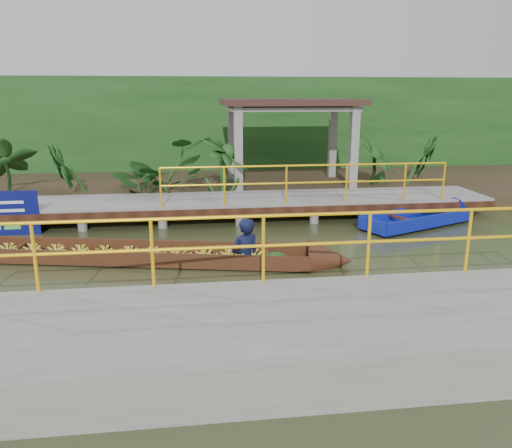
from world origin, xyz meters
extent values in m
plane|color=#30371B|center=(0.00, 0.00, 0.00)|extent=(80.00, 80.00, 0.00)
cube|color=#302618|center=(0.00, 7.50, 0.23)|extent=(30.00, 8.00, 0.45)
cube|color=slate|center=(0.00, 3.50, 0.50)|extent=(16.00, 2.00, 0.15)
cube|color=black|center=(0.00, 2.50, 0.42)|extent=(16.00, 0.12, 0.18)
cylinder|color=#FCB70D|center=(2.75, 2.55, 1.57)|extent=(7.50, 0.05, 0.05)
cylinder|color=#FCB70D|center=(2.75, 2.55, 1.12)|extent=(7.50, 0.05, 0.05)
cylinder|color=#FCB70D|center=(2.75, 2.55, 1.07)|extent=(0.05, 0.05, 1.00)
cylinder|color=slate|center=(-4.00, 2.70, 0.22)|extent=(0.24, 0.24, 0.55)
cylinder|color=slate|center=(-4.00, 4.30, 0.22)|extent=(0.24, 0.24, 0.55)
cylinder|color=slate|center=(-2.00, 2.70, 0.22)|extent=(0.24, 0.24, 0.55)
cylinder|color=slate|center=(-2.00, 4.30, 0.22)|extent=(0.24, 0.24, 0.55)
cylinder|color=slate|center=(0.00, 2.70, 0.22)|extent=(0.24, 0.24, 0.55)
cylinder|color=slate|center=(0.00, 4.30, 0.22)|extent=(0.24, 0.24, 0.55)
cylinder|color=slate|center=(2.00, 2.70, 0.22)|extent=(0.24, 0.24, 0.55)
cylinder|color=slate|center=(2.00, 4.30, 0.22)|extent=(0.24, 0.24, 0.55)
cylinder|color=slate|center=(4.00, 2.70, 0.22)|extent=(0.24, 0.24, 0.55)
cylinder|color=slate|center=(4.00, 4.30, 0.22)|extent=(0.24, 0.24, 0.55)
cylinder|color=slate|center=(6.00, 2.70, 0.22)|extent=(0.24, 0.24, 0.55)
cylinder|color=slate|center=(6.00, 4.30, 0.22)|extent=(0.24, 0.24, 0.55)
cylinder|color=slate|center=(0.00, 2.70, 0.22)|extent=(0.24, 0.24, 0.55)
cube|color=slate|center=(1.00, -4.20, 0.30)|extent=(18.00, 2.40, 0.70)
cylinder|color=#FCB70D|center=(1.00, -3.05, 1.65)|extent=(10.00, 0.05, 0.05)
cylinder|color=#FCB70D|center=(1.00, -3.05, 1.20)|extent=(10.00, 0.05, 0.05)
cylinder|color=#FCB70D|center=(1.00, -3.05, 1.15)|extent=(0.05, 0.05, 1.00)
cube|color=slate|center=(1.20, 5.10, 1.60)|extent=(0.25, 0.25, 2.80)
cube|color=slate|center=(4.80, 5.10, 1.60)|extent=(0.25, 0.25, 2.80)
cube|color=slate|center=(1.20, 7.50, 1.60)|extent=(0.25, 0.25, 2.80)
cube|color=slate|center=(4.80, 7.50, 1.60)|extent=(0.25, 0.25, 2.80)
cube|color=slate|center=(3.00, 6.30, 2.90)|extent=(4.00, 2.60, 0.12)
cube|color=#37211B|center=(3.00, 6.30, 3.10)|extent=(4.40, 3.00, 0.20)
cube|color=#173D13|center=(0.00, 10.00, 2.00)|extent=(30.00, 0.80, 4.00)
cube|color=#361B0E|center=(-1.35, 0.08, 0.05)|extent=(7.10, 2.34, 0.05)
cube|color=#361B0E|center=(-1.26, 0.51, 0.18)|extent=(6.93, 1.52, 0.30)
cube|color=#361B0E|center=(-1.44, -0.35, 0.18)|extent=(6.93, 1.52, 0.30)
cone|color=#361B0E|center=(2.50, -0.74, 0.12)|extent=(1.04, 1.01, 0.85)
ellipsoid|color=#173D13|center=(1.42, -0.51, 0.14)|extent=(0.57, 0.48, 0.23)
imported|color=black|center=(0.81, -0.38, 0.96)|extent=(0.76, 0.65, 1.76)
cube|color=#0D1A95|center=(5.56, 2.02, 0.11)|extent=(3.26, 2.14, 0.11)
cube|color=#0D1A95|center=(5.37, 2.45, 0.23)|extent=(2.91, 1.34, 0.32)
cube|color=#0D1A95|center=(5.76, 1.58, 0.23)|extent=(2.91, 1.34, 0.32)
cube|color=#0D1A95|center=(4.12, 1.38, 0.23)|extent=(0.44, 0.89, 0.32)
cone|color=#0D1A95|center=(7.20, 2.74, 0.17)|extent=(0.93, 1.06, 0.88)
cube|color=black|center=(5.08, 1.80, 0.27)|extent=(0.48, 0.91, 0.05)
imported|color=#173D13|center=(-5.75, 5.30, 1.16)|extent=(1.14, 1.14, 1.43)
imported|color=#173D13|center=(-3.75, 5.30, 1.16)|extent=(1.14, 1.14, 1.43)
imported|color=#173D13|center=(-1.25, 5.30, 1.16)|extent=(1.14, 1.14, 1.43)
imported|color=#173D13|center=(0.75, 5.30, 1.16)|extent=(1.14, 1.14, 1.43)
imported|color=#173D13|center=(5.75, 5.30, 1.16)|extent=(1.14, 1.14, 1.43)
imported|color=#173D13|center=(7.25, 5.30, 1.16)|extent=(1.14, 1.14, 1.43)
camera|label=1|loc=(-0.19, -9.95, 3.35)|focal=35.00mm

